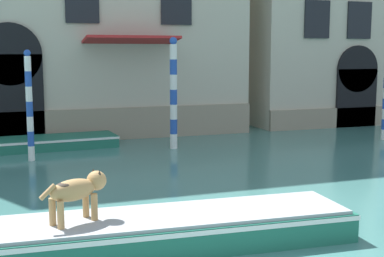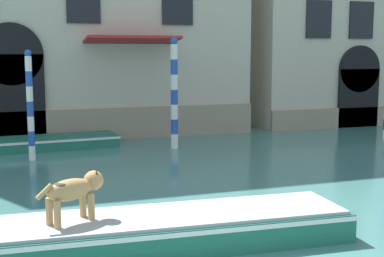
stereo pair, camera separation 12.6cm
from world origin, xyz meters
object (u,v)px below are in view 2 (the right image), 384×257
boat_foreground (168,229)px  mooring_pole_0 (30,105)px  boat_moored_near_palazzo (45,142)px  dog_on_deck (75,190)px  mooring_pole_1 (174,93)px

boat_foreground → mooring_pole_0: size_ratio=1.92×
boat_moored_near_palazzo → mooring_pole_0: bearing=-108.6°
dog_on_deck → mooring_pole_1: mooring_pole_1 is taller
dog_on_deck → mooring_pole_1: size_ratio=0.30×
boat_moored_near_palazzo → mooring_pole_1: 4.99m
dog_on_deck → boat_moored_near_palazzo: size_ratio=0.23×
mooring_pole_0 → dog_on_deck: bearing=-87.7°
boat_foreground → mooring_pole_0: bearing=105.9°
dog_on_deck → boat_moored_near_palazzo: bearing=63.6°
mooring_pole_0 → boat_foreground: bearing=-77.5°
mooring_pole_0 → mooring_pole_1: mooring_pole_1 is taller
dog_on_deck → mooring_pole_0: 8.69m
mooring_pole_0 → mooring_pole_1: size_ratio=0.89×
dog_on_deck → mooring_pole_1: bearing=38.1°
boat_foreground → mooring_pole_0: 9.11m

